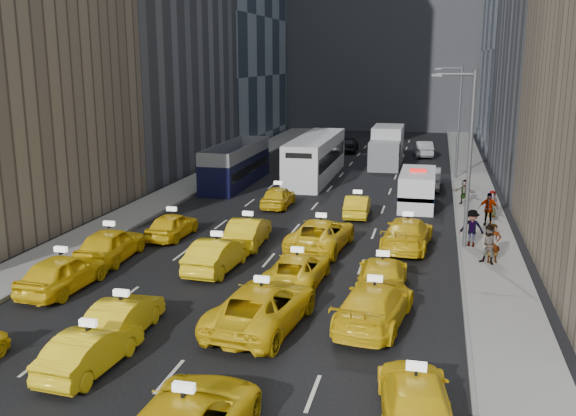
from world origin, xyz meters
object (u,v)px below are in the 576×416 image
(nypd_van, at_px, (417,189))
(box_truck, at_px, (387,147))
(pedestrian_0, at_px, (494,243))
(city_bus, at_px, (316,158))
(taxi_3, at_px, (415,397))
(double_decker, at_px, (236,165))
(taxi_1, at_px, (90,350))

(nypd_van, relative_size, box_truck, 0.76)
(nypd_van, bearing_deg, pedestrian_0, -75.23)
(nypd_van, distance_m, city_bus, 11.96)
(nypd_van, relative_size, city_bus, 0.44)
(taxi_3, bearing_deg, city_bus, -82.18)
(nypd_van, height_order, pedestrian_0, nypd_van)
(taxi_3, height_order, double_decker, double_decker)
(taxi_3, xyz_separation_m, box_truck, (-4.14, 42.36, 1.06))
(nypd_van, distance_m, pedestrian_0, 12.51)
(taxi_3, height_order, city_bus, city_bus)
(city_bus, bearing_deg, taxi_1, -83.89)
(taxi_1, xyz_separation_m, double_decker, (-4.80, 30.24, 0.86))
(city_bus, bearing_deg, box_truck, 63.45)
(city_bus, xyz_separation_m, pedestrian_0, (12.34, -20.36, -0.62))
(taxi_1, distance_m, pedestrian_0, 18.98)
(nypd_van, distance_m, box_truck, 16.46)
(taxi_1, bearing_deg, nypd_van, -105.58)
(taxi_3, xyz_separation_m, pedestrian_0, (3.07, 14.37, 0.41))
(box_truck, relative_size, pedestrian_0, 4.17)
(pedestrian_0, bearing_deg, double_decker, 122.73)
(taxi_3, height_order, nypd_van, nypd_van)
(box_truck, bearing_deg, double_decker, -135.15)
(pedestrian_0, bearing_deg, city_bus, 106.64)
(taxi_1, height_order, nypd_van, nypd_van)
(double_decker, height_order, pedestrian_0, double_decker)
(double_decker, bearing_deg, nypd_van, -12.27)
(city_bus, xyz_separation_m, box_truck, (5.12, 7.63, 0.03))
(taxi_1, bearing_deg, box_truck, -93.93)
(taxi_1, height_order, taxi_3, taxi_1)
(city_bus, bearing_deg, nypd_van, -37.90)
(taxi_3, bearing_deg, nypd_van, -95.26)
(double_decker, bearing_deg, taxi_3, -58.38)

